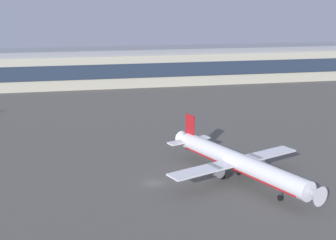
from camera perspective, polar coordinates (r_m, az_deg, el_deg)
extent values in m
plane|color=#56544F|center=(96.71, -1.75, -7.86)|extent=(416.00, 416.00, 0.00)
cube|color=#B2AD99|center=(213.82, 1.20, 6.58)|extent=(180.25, 22.00, 14.00)
cube|color=#263347|center=(202.93, 1.91, 6.34)|extent=(173.04, 0.40, 6.16)
cube|color=gray|center=(212.82, 1.21, 8.76)|extent=(180.25, 19.80, 2.40)
cylinder|color=white|center=(97.40, 8.86, -5.23)|extent=(17.20, 35.60, 3.88)
cone|color=white|center=(85.05, 17.84, -8.81)|extent=(4.33, 3.64, 3.69)
cone|color=white|center=(112.01, 2.06, -2.40)|extent=(4.30, 3.95, 3.49)
cube|color=white|center=(98.18, 8.46, -5.18)|extent=(31.88, 15.88, 0.36)
cube|color=white|center=(110.44, 2.65, -2.55)|extent=(11.35, 6.43, 0.36)
cube|color=red|center=(109.32, 2.76, -1.03)|extent=(1.49, 3.15, 6.64)
cylinder|color=slate|center=(102.07, 10.81, -4.93)|extent=(3.45, 4.25, 2.25)
cylinder|color=slate|center=(94.96, 5.89, -6.25)|extent=(3.45, 4.25, 2.25)
cube|color=red|center=(97.77, 8.84, -5.82)|extent=(15.75, 32.72, 0.37)
cylinder|color=#333338|center=(90.36, 13.87, -8.35)|extent=(0.29, 0.29, 3.63)
cylinder|color=black|center=(91.07, 13.80, -9.40)|extent=(0.79, 1.19, 1.12)
cylinder|color=#333338|center=(101.22, 8.80, -5.55)|extent=(0.29, 0.29, 3.63)
cylinder|color=black|center=(101.85, 8.76, -6.50)|extent=(0.79, 1.19, 1.12)
cylinder|color=#333338|center=(98.41, 6.84, -6.07)|extent=(0.29, 0.29, 3.63)
cylinder|color=black|center=(99.06, 6.81, -7.05)|extent=(0.79, 1.19, 1.12)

